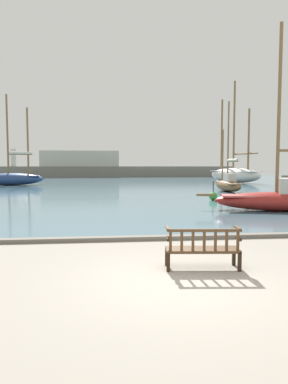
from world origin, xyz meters
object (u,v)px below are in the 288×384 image
Objects in this scene: sailboat_far_port at (228,184)px; channel_buoy at (213,196)px; sailboat_nearest_starboard at (281,198)px; park_bench at (203,248)px; sailboat_nearest_port at (10,177)px; sailboat_distant_harbor at (234,174)px.

sailboat_far_port is 8.20m from channel_buoy.
sailboat_nearest_starboard is (-1.92, -12.71, -0.04)m from sailboat_far_port.
park_bench is 0.16× the size of sailboat_nearest_port.
channel_buoy is (-9.85, -22.43, -0.91)m from sailboat_distant_harbor.
sailboat_nearest_port is 24.22m from sailboat_far_port.
sailboat_nearest_port reaches higher than sailboat_nearest_starboard.
sailboat_distant_harbor is (6.24, 15.08, 0.52)m from sailboat_far_port.
sailboat_distant_harbor is at bearing 73.64° from sailboat_nearest_starboard.
channel_buoy is at bearing 107.51° from sailboat_nearest_starboard.
sailboat_nearest_starboard reaches higher than sailboat_far_port.
park_bench is 10.61m from sailboat_nearest_starboard.
park_bench is at bearing -111.65° from sailboat_distant_harbor.
sailboat_far_port is 0.86× the size of sailboat_nearest_starboard.
park_bench is at bearing -111.06° from sailboat_far_port.
sailboat_distant_harbor reaches higher than channel_buoy.
sailboat_nearest_starboard is at bearing -98.59° from sailboat_far_port.
sailboat_distant_harbor is at bearing 68.35° from park_bench.
sailboat_nearest_port is at bearing 128.58° from sailboat_nearest_starboard.
park_bench is at bearing -108.21° from channel_buoy.
channel_buoy is at bearing -46.95° from sailboat_nearest_port.
sailboat_nearest_starboard is at bearing -106.36° from sailboat_distant_harbor.
sailboat_nearest_starboard is at bearing 53.78° from park_bench.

